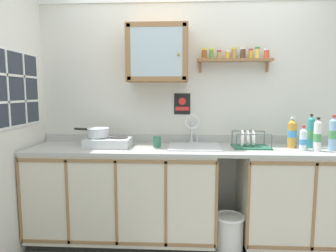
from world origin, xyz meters
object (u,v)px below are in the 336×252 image
(sink, at_px, (193,150))
(bottle_juice_amber_2, at_px, (292,133))
(bottle_water_clear_1, at_px, (303,139))
(bottle_detergent_teal_3, at_px, (311,132))
(dish_rack, at_px, (250,143))
(mug, at_px, (157,142))
(trash_bin, at_px, (229,233))
(bottle_opaque_white_4, at_px, (317,136))
(hot_plate_stove, at_px, (108,142))
(bottle_water_blue_0, at_px, (333,134))
(wall_cabinet, at_px, (158,54))
(warning_sign, at_px, (182,104))
(saucepan, at_px, (98,132))

(sink, bearing_deg, bottle_juice_amber_2, 0.55)
(sink, distance_m, bottle_water_clear_1, 0.99)
(bottle_detergent_teal_3, bearing_deg, bottle_water_clear_1, -132.41)
(bottle_detergent_teal_3, height_order, dish_rack, bottle_detergent_teal_3)
(bottle_detergent_teal_3, bearing_deg, mug, -178.48)
(bottle_juice_amber_2, distance_m, trash_bin, 1.10)
(bottle_water_clear_1, bearing_deg, dish_rack, 165.31)
(bottle_juice_amber_2, height_order, bottle_opaque_white_4, bottle_opaque_white_4)
(sink, height_order, bottle_water_clear_1, sink)
(hot_plate_stove, height_order, bottle_juice_amber_2, bottle_juice_amber_2)
(bottle_water_blue_0, relative_size, wall_cabinet, 0.55)
(bottle_opaque_white_4, distance_m, wall_cabinet, 1.64)
(warning_sign, bearing_deg, bottle_detergent_teal_3, -11.08)
(mug, bearing_deg, bottle_detergent_teal_3, 1.52)
(saucepan, xyz_separation_m, wall_cabinet, (0.57, 0.13, 0.75))
(saucepan, xyz_separation_m, mug, (0.57, -0.00, -0.09))
(bottle_juice_amber_2, bearing_deg, mug, -178.47)
(saucepan, xyz_separation_m, trash_bin, (1.24, -0.19, -0.89))
(mug, xyz_separation_m, wall_cabinet, (0.00, 0.13, 0.83))
(saucepan, bearing_deg, mug, -0.11)
(saucepan, bearing_deg, sink, 1.50)
(warning_sign, bearing_deg, sink, -66.21)
(bottle_juice_amber_2, relative_size, bottle_detergent_teal_3, 0.92)
(sink, distance_m, hot_plate_stove, 0.82)
(wall_cabinet, xyz_separation_m, trash_bin, (0.67, -0.32, -1.64))
(wall_cabinet, xyz_separation_m, warning_sign, (0.24, 0.15, -0.49))
(sink, height_order, bottle_juice_amber_2, sink)
(hot_plate_stove, height_order, bottle_water_blue_0, bottle_water_blue_0)
(hot_plate_stove, distance_m, bottle_water_blue_0, 2.06)
(dish_rack, height_order, mug, dish_rack)
(warning_sign, distance_m, trash_bin, 1.32)
(dish_rack, bearing_deg, sink, 179.94)
(sink, distance_m, warning_sign, 0.51)
(saucepan, xyz_separation_m, dish_rack, (1.45, 0.02, -0.10))
(bottle_water_clear_1, bearing_deg, warning_sign, 161.34)
(trash_bin, bearing_deg, warning_sign, 133.22)
(bottle_juice_amber_2, height_order, mug, bottle_juice_amber_2)
(bottle_detergent_teal_3, distance_m, bottle_opaque_white_4, 0.16)
(bottle_detergent_teal_3, distance_m, wall_cabinet, 1.63)
(saucepan, height_order, bottle_juice_amber_2, bottle_juice_amber_2)
(bottle_water_clear_1, distance_m, dish_rack, 0.47)
(bottle_opaque_white_4, relative_size, trash_bin, 0.84)
(sink, xyz_separation_m, dish_rack, (0.53, -0.00, 0.06))
(bottle_opaque_white_4, bearing_deg, bottle_water_blue_0, 15.18)
(bottle_detergent_teal_3, distance_m, mug, 1.45)
(sink, distance_m, wall_cabinet, 0.98)
(hot_plate_stove, distance_m, trash_bin, 1.40)
(bottle_water_clear_1, distance_m, trash_bin, 1.08)
(bottle_opaque_white_4, bearing_deg, hot_plate_stove, 176.94)
(hot_plate_stove, xyz_separation_m, warning_sign, (0.70, 0.30, 0.36))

